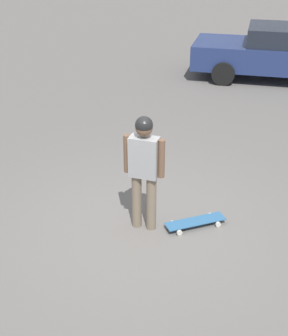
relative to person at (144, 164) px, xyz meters
name	(u,v)px	position (x,y,z in m)	size (l,w,h in m)	color
ground_plane	(144,226)	(0.00, 0.00, -1.00)	(220.00, 220.00, 0.00)	slate
person	(144,164)	(0.00, 0.00, 0.00)	(0.29, 0.55, 1.67)	#7A6B56
skateboard	(195,222)	(-0.41, 0.60, -0.92)	(0.83, 0.70, 0.09)	#336693
car_parked_near	(283,52)	(-8.03, -0.81, -0.26)	(3.35, 5.10, 1.43)	navy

